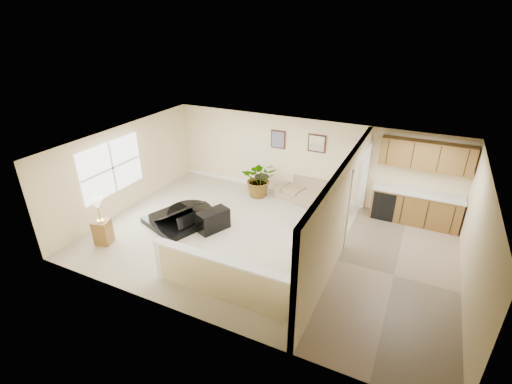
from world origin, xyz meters
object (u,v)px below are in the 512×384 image
at_px(palm_plant, 260,179).
at_px(small_plant, 344,207).
at_px(piano, 176,202).
at_px(lamp_stand, 101,225).
at_px(loveseat, 303,190).
at_px(accent_table, 262,183).
at_px(piano_bench, 213,220).

relative_size(palm_plant, small_plant, 2.69).
bearing_deg(piano, lamp_stand, -101.44).
bearing_deg(loveseat, accent_table, -153.73).
bearing_deg(loveseat, lamp_stand, -115.42).
xyz_separation_m(piano_bench, loveseat, (1.57, 2.77, 0.05)).
height_order(piano, small_plant, piano).
bearing_deg(loveseat, palm_plant, -150.62).
distance_m(loveseat, lamp_stand, 5.89).
height_order(loveseat, lamp_stand, lamp_stand).
relative_size(piano, loveseat, 1.23).
distance_m(piano, piano_bench, 1.19).
distance_m(loveseat, accent_table, 1.32).
xyz_separation_m(loveseat, small_plant, (1.41, -0.37, -0.12)).
relative_size(piano, small_plant, 4.24).
bearing_deg(piano_bench, accent_table, 83.55).
xyz_separation_m(loveseat, accent_table, (-1.29, -0.28, 0.09)).
bearing_deg(accent_table, loveseat, 12.06).
bearing_deg(piano, small_plant, 50.56).
distance_m(piano, small_plant, 4.82).
relative_size(piano_bench, palm_plant, 0.63).
xyz_separation_m(piano, piano_bench, (1.14, 0.06, -0.32)).
xyz_separation_m(small_plant, lamp_stand, (-5.16, -4.16, 0.32)).
height_order(accent_table, palm_plant, palm_plant).
relative_size(palm_plant, lamp_stand, 1.07).
xyz_separation_m(accent_table, lamp_stand, (-2.46, -4.25, 0.12)).
height_order(piano_bench, palm_plant, palm_plant).
bearing_deg(lamp_stand, palm_plant, 59.83).
distance_m(palm_plant, lamp_stand, 4.82).
distance_m(piano, loveseat, 3.93).
height_order(accent_table, lamp_stand, lamp_stand).
bearing_deg(palm_plant, loveseat, 15.17).
bearing_deg(small_plant, palm_plant, 179.76).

